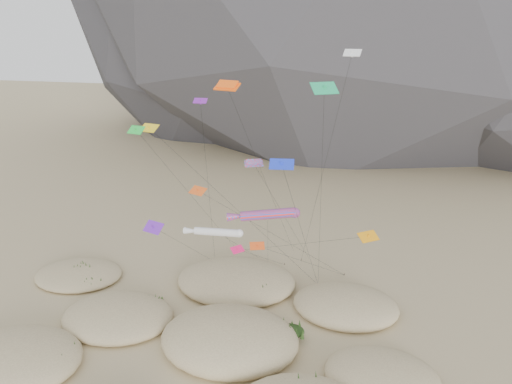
% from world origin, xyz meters
% --- Properties ---
extents(ground, '(500.00, 500.00, 0.00)m').
position_xyz_m(ground, '(0.00, 0.00, 0.00)').
color(ground, '#CCB789').
rests_on(ground, ground).
extents(dunes, '(51.74, 38.51, 4.10)m').
position_xyz_m(dunes, '(-1.34, 3.88, 0.69)').
color(dunes, '#CCB789').
rests_on(dunes, ground).
extents(dune_grass, '(42.88, 28.86, 1.57)m').
position_xyz_m(dune_grass, '(0.13, 3.32, 0.87)').
color(dune_grass, black).
rests_on(dune_grass, ground).
extents(kite_stakes, '(18.42, 7.42, 0.30)m').
position_xyz_m(kite_stakes, '(1.40, 22.73, 0.15)').
color(kite_stakes, '#3F2D1E').
rests_on(kite_stakes, ground).
extents(rainbow_tube_kite, '(8.06, 13.16, 13.29)m').
position_xyz_m(rainbow_tube_kite, '(3.37, 10.58, 12.39)').
color(rainbow_tube_kite, '#FF291A').
rests_on(rainbow_tube_kite, ground).
extents(white_tube_kite, '(7.28, 16.08, 10.84)m').
position_xyz_m(white_tube_kite, '(-2.25, 9.48, 10.11)').
color(white_tube_kite, silver).
rests_on(white_tube_kite, ground).
extents(orange_parafoil, '(6.26, 17.12, 26.64)m').
position_xyz_m(orange_parafoil, '(-1.55, 12.94, 25.81)').
color(orange_parafoil, '#FF560D').
rests_on(orange_parafoil, ground).
extents(multi_parafoil, '(4.89, 16.84, 18.57)m').
position_xyz_m(multi_parafoil, '(2.12, 10.90, 17.86)').
color(multi_parafoil, '#F2193F').
rests_on(multi_parafoil, ground).
extents(delta_kites, '(26.26, 21.30, 29.90)m').
position_xyz_m(delta_kites, '(1.51, 9.71, 17.86)').
color(delta_kites, gold).
rests_on(delta_kites, ground).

